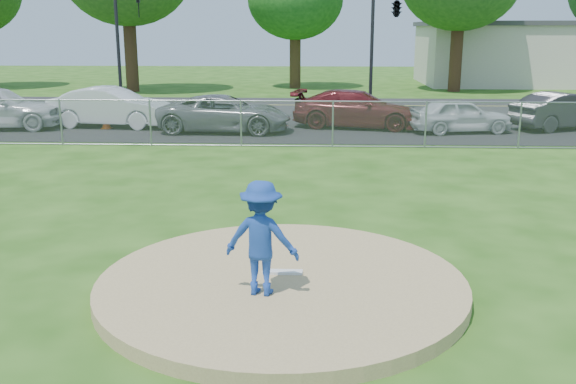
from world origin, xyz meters
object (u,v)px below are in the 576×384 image
Objects in this scene: parked_car_gray at (225,113)px; parked_car_charcoal at (565,111)px; parked_car_white at (111,107)px; parked_car_pearl at (460,115)px; commercial_building at (539,53)px; traffic_signal_center at (394,10)px; traffic_cone at (106,120)px; traffic_signal_left at (123,38)px; pitcher at (261,238)px; parked_car_darkred at (357,109)px.

parked_car_charcoal is (12.99, 1.25, 0.01)m from parked_car_gray.
parked_car_white is 1.26× the size of parked_car_pearl.
parked_car_pearl is at bearing -87.61° from parked_car_white.
commercial_building is 2.93× the size of traffic_signal_center.
traffic_signal_center is at bearing -42.83° from parked_car_gray.
parked_car_gray is 1.32× the size of parked_car_pearl.
traffic_cone is (-11.66, -6.39, -4.26)m from traffic_signal_center.
traffic_signal_center is at bearing -126.94° from commercial_building.
parked_car_charcoal is (18.78, -5.69, -2.65)m from traffic_signal_left.
parked_car_pearl is (14.57, -6.72, -2.71)m from traffic_signal_left.
parked_car_white is 17.61m from parked_car_charcoal.
pitcher is 0.32× the size of parked_car_gray.
parked_car_gray is at bearing -50.19° from traffic_signal_left.
parked_car_darkred is 3.91m from parked_car_pearl.
pitcher is at bearing -176.83° from parked_car_darkred.
parked_car_gray is (-6.95, -6.94, -3.91)m from traffic_signal_center.
traffic_signal_center reaches higher than commercial_building.
commercial_building reaches higher than parked_car_darkred.
pitcher is at bearing -150.27° from parked_car_white.
commercial_building is at bearing -102.04° from pitcher.
parked_car_charcoal is at bearing -82.31° from parked_car_gray.
parked_car_darkred reaches higher than parked_car_charcoal.
pitcher is (-4.21, -22.54, -3.62)m from traffic_signal_center.
parked_car_gray is (4.71, -0.55, 0.35)m from traffic_cone.
parked_car_pearl is (1.83, -6.72, -3.96)m from traffic_signal_center.
traffic_signal_center is 1.13× the size of parked_car_gray.
pitcher is at bearing -167.85° from parked_car_gray.
commercial_building is at bearing -34.61° from parked_car_pearl.
traffic_signal_left is 7.15m from traffic_cone.
commercial_building reaches higher than parked_car_pearl.
parked_car_white reaches higher than parked_car_gray.
parked_car_white is at bearing 67.76° from parked_car_charcoal.
parked_car_gray is 1.16× the size of parked_car_charcoal.
traffic_signal_left is 1.13× the size of parked_car_gray.
pitcher is at bearing -65.26° from traffic_cone.
parked_car_pearl is (-10.20, -22.72, -1.51)m from commercial_building.
parked_car_charcoal is at bearing -105.43° from commercial_building.
pitcher is 18.19m from parked_car_white.
traffic_signal_left is 8.20× the size of traffic_cone.
parked_car_pearl is at bearing 80.82° from parked_car_charcoal.
parked_car_charcoal is (17.61, 0.21, -0.07)m from parked_car_white.
commercial_building is 2.93× the size of traffic_signal_left.
traffic_signal_left reaches higher than parked_car_gray.
traffic_signal_center is at bearing -0.00° from traffic_signal_left.
traffic_signal_left is at bearing 50.22° from parked_car_charcoal.
traffic_signal_left is 12.47m from parked_car_darkred.
commercial_building reaches higher than pitcher.
parked_car_white is 9.64m from parked_car_darkred.
commercial_building is 41.84m from pitcher.
pitcher is 16.94m from parked_car_pearl.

